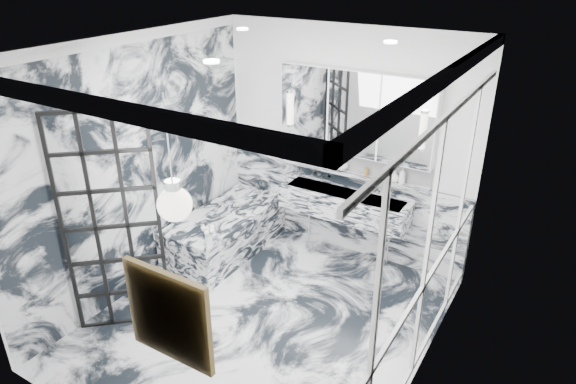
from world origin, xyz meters
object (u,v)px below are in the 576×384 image
Objects in this scene: trough_sink at (344,204)px; bathtub at (226,232)px; mirror_cabinet at (355,113)px; crittall_door at (112,227)px.

trough_sink reaches higher than bathtub.
bathtub is (-1.33, -0.66, -0.45)m from trough_sink.
mirror_cabinet is (-0.00, 0.17, 1.09)m from trough_sink.
trough_sink is at bearing -90.00° from mirror_cabinet.
crittall_door reaches higher than bathtub.
trough_sink is 0.84× the size of mirror_cabinet.
trough_sink is at bearing 26.48° from bathtub.
crittall_door is at bearing -118.74° from mirror_cabinet.
bathtub is (0.04, 1.65, -0.86)m from crittall_door.
bathtub is at bearing -153.52° from trough_sink.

